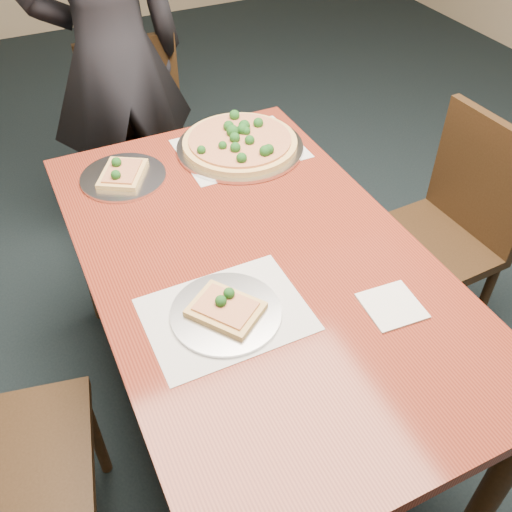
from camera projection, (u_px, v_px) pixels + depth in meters
name	position (u px, v px, depth m)	size (l,w,h in m)	color
ground	(309.00, 384.00, 2.17)	(8.00, 8.00, 0.00)	black
dining_table	(256.00, 279.00, 1.65)	(0.90, 1.50, 0.75)	maroon
chair_far	(142.00, 136.00, 2.52)	(0.45, 0.45, 0.91)	black
chair_right	(446.00, 226.00, 2.06)	(0.44, 0.44, 0.91)	black
diner	(112.00, 58.00, 2.30)	(0.63, 0.41, 1.72)	black
placemat_main	(240.00, 149.00, 2.00)	(0.42, 0.32, 0.00)	white
placemat_near	(226.00, 314.00, 1.43)	(0.40, 0.30, 0.00)	white
pizza_pan	(240.00, 143.00, 1.99)	(0.44, 0.44, 0.08)	silver
slice_plate_near	(226.00, 311.00, 1.42)	(0.28, 0.28, 0.06)	silver
slice_plate_far	(123.00, 175.00, 1.86)	(0.28, 0.28, 0.06)	silver
napkin	(392.00, 306.00, 1.45)	(0.14, 0.14, 0.01)	white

